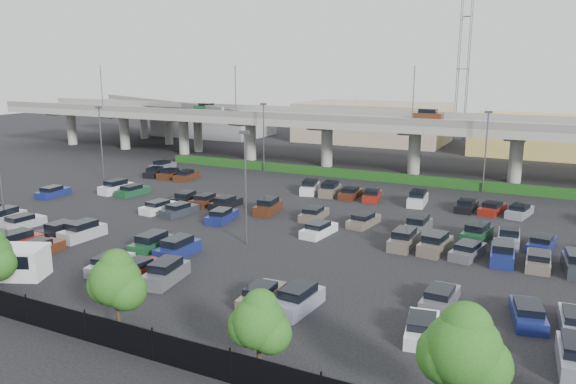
{
  "coord_description": "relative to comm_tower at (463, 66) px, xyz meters",
  "views": [
    {
      "loc": [
        25.2,
        -49.7,
        15.91
      ],
      "look_at": [
        -2.24,
        4.84,
        2.0
      ],
      "focal_mm": 35.0,
      "sensor_mm": 36.0,
      "label": 1
    }
  ],
  "objects": [
    {
      "name": "ground",
      "position": [
        -4.0,
        -74.0,
        -15.61
      ],
      "size": [
        280.0,
        280.0,
        0.0
      ],
      "primitive_type": "plane",
      "color": "black"
    },
    {
      "name": "comm_tower",
      "position": [
        0.0,
        0.0,
        0.0
      ],
      "size": [
        2.4,
        2.4,
        30.0
      ],
      "color": "#4C4C51",
      "rests_on": "ground"
    },
    {
      "name": "distant_buildings",
      "position": [
        8.38,
        -12.19,
        -11.87
      ],
      "size": [
        138.0,
        24.0,
        9.0
      ],
      "color": "gray",
      "rests_on": "ground"
    },
    {
      "name": "tree_row",
      "position": [
        -3.3,
        -100.53,
        -12.09
      ],
      "size": [
        65.07,
        3.66,
        5.94
      ],
      "color": "#332316",
      "rests_on": "ground"
    },
    {
      "name": "overpass",
      "position": [
        -4.17,
        -41.97,
        -8.64
      ],
      "size": [
        150.0,
        13.0,
        15.8
      ],
      "color": "gray",
      "rests_on": "ground"
    },
    {
      "name": "parked_cars",
      "position": [
        -2.86,
        -77.83,
        -14.99
      ],
      "size": [
        63.12,
        41.57,
        1.67
      ],
      "color": "gray",
      "rests_on": "ground"
    },
    {
      "name": "on_ramp",
      "position": [
        -56.1,
        -30.95,
        -8.76
      ],
      "size": [
        50.93,
        30.13,
        8.8
      ],
      "color": "gray",
      "rests_on": "ground"
    },
    {
      "name": "hedge",
      "position": [
        -4.0,
        -49.0,
        -15.06
      ],
      "size": [
        66.0,
        1.6,
        1.1
      ],
      "primitive_type": "cube",
      "color": "#193D12",
      "rests_on": "ground"
    },
    {
      "name": "fence",
      "position": [
        -4.05,
        -102.0,
        -14.71
      ],
      "size": [
        70.0,
        0.1,
        2.0
      ],
      "color": "black",
      "rests_on": "ground"
    },
    {
      "name": "light_poles",
      "position": [
        -8.12,
        -72.0,
        -9.37
      ],
      "size": [
        66.9,
        48.38,
        10.3
      ],
      "color": "#4C4C51",
      "rests_on": "ground"
    }
  ]
}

